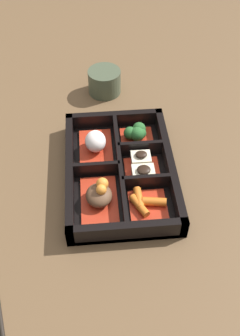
% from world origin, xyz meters
% --- Properties ---
extents(ground_plane, '(3.00, 3.00, 0.00)m').
position_xyz_m(ground_plane, '(0.00, 0.00, 0.00)').
color(ground_plane, brown).
extents(bento_base, '(0.30, 0.21, 0.01)m').
position_xyz_m(bento_base, '(0.00, 0.00, 0.01)').
color(bento_base, black).
rests_on(bento_base, ground_plane).
extents(bento_rim, '(0.30, 0.21, 0.04)m').
position_xyz_m(bento_rim, '(0.00, -0.00, 0.02)').
color(bento_rim, black).
rests_on(bento_rim, ground_plane).
extents(bowl_stew, '(0.11, 0.07, 0.05)m').
position_xyz_m(bowl_stew, '(-0.07, 0.04, 0.03)').
color(bowl_stew, '#B22D19').
rests_on(bowl_stew, bento_base).
extents(bowl_rice, '(0.11, 0.07, 0.05)m').
position_xyz_m(bowl_rice, '(0.07, 0.04, 0.03)').
color(bowl_rice, '#B22D19').
rests_on(bowl_rice, bento_base).
extents(bowl_carrots, '(0.07, 0.07, 0.02)m').
position_xyz_m(bowl_carrots, '(-0.08, -0.04, 0.02)').
color(bowl_carrots, '#B22D19').
rests_on(bowl_carrots, bento_base).
extents(bowl_tofu, '(0.08, 0.07, 0.03)m').
position_xyz_m(bowl_tofu, '(0.00, -0.04, 0.02)').
color(bowl_tofu, '#B22D19').
rests_on(bowl_tofu, bento_base).
extents(bowl_greens, '(0.06, 0.07, 0.03)m').
position_xyz_m(bowl_greens, '(0.09, -0.04, 0.03)').
color(bowl_greens, '#B22D19').
rests_on(bowl_greens, bento_base).
extents(tea_cup, '(0.08, 0.08, 0.06)m').
position_xyz_m(tea_cup, '(0.27, 0.01, 0.03)').
color(tea_cup, '#424C38').
rests_on(tea_cup, ground_plane).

